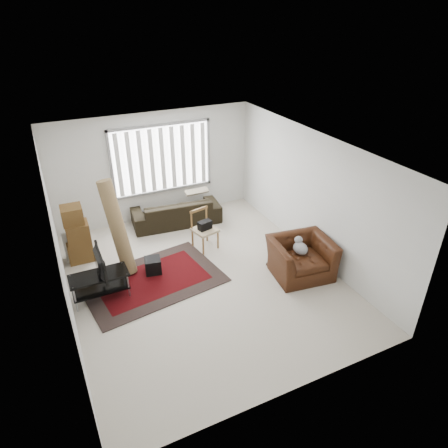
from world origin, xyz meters
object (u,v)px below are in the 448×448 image
object	(u,v)px
side_chair	(204,228)
moving_boxes	(77,236)
tv_stand	(100,281)
armchair	(301,255)
sofa	(176,208)

from	to	relation	value
side_chair	moving_boxes	bearing A→B (deg)	151.63
tv_stand	armchair	world-z (taller)	armchair
moving_boxes	side_chair	world-z (taller)	moving_boxes
tv_stand	sofa	distance (m)	3.14
moving_boxes	armchair	size ratio (longest dim) A/B	0.96
sofa	side_chair	xyz separation A→B (m)	(0.19, -1.36, 0.08)
armchair	tv_stand	bearing A→B (deg)	173.52
armchair	moving_boxes	bearing A→B (deg)	155.61
armchair	sofa	bearing A→B (deg)	123.89
side_chair	armchair	distance (m)	2.23
moving_boxes	armchair	bearing A→B (deg)	-32.03
tv_stand	side_chair	xyz separation A→B (m)	(2.45, 0.82, 0.12)
moving_boxes	sofa	distance (m)	2.51
moving_boxes	side_chair	distance (m)	2.70
tv_stand	side_chair	size ratio (longest dim) A/B	1.17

